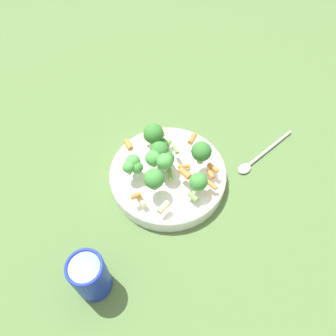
% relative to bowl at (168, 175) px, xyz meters
% --- Properties ---
extents(ground_plane, '(3.00, 3.00, 0.00)m').
position_rel_bowl_xyz_m(ground_plane, '(0.00, 0.00, -0.02)').
color(ground_plane, '#4C6B38').
extents(bowl, '(0.27, 0.27, 0.04)m').
position_rel_bowl_xyz_m(bowl, '(0.00, 0.00, 0.00)').
color(bowl, white).
rests_on(bowl, ground_plane).
extents(pasta_salad, '(0.21, 0.22, 0.08)m').
position_rel_bowl_xyz_m(pasta_salad, '(0.01, -0.01, 0.06)').
color(pasta_salad, '#8CB766').
rests_on(pasta_salad, bowl).
extents(cup, '(0.07, 0.07, 0.11)m').
position_rel_bowl_xyz_m(cup, '(0.19, 0.21, 0.04)').
color(cup, '#192DAD').
rests_on(cup, ground_plane).
extents(spoon, '(0.18, 0.11, 0.01)m').
position_rel_bowl_xyz_m(spoon, '(-0.23, -0.01, -0.02)').
color(spoon, silver).
rests_on(spoon, ground_plane).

